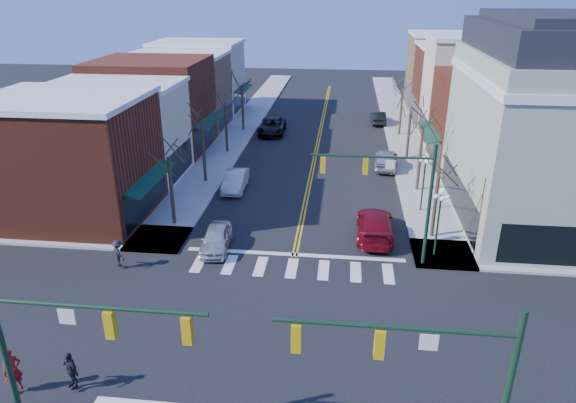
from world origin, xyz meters
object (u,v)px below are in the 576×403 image
(car_right_mid, at_px, (386,159))
(pedestrian_red_a, at_px, (12,370))
(pedestrian_dark_a, at_px, (71,370))
(pedestrian_dark_b, at_px, (118,253))
(car_left_near, at_px, (216,239))
(car_left_far, at_px, (272,126))
(lamppost_midblock, at_px, (424,172))
(car_right_far, at_px, (378,118))
(lamppost_corner, at_px, (439,211))
(car_left_mid, at_px, (235,181))
(car_right_near, at_px, (375,225))
(victorian_corner, at_px, (566,125))

(car_right_mid, relative_size, pedestrian_red_a, 2.60)
(pedestrian_red_a, height_order, pedestrian_dark_a, pedestrian_red_a)
(pedestrian_red_a, relative_size, pedestrian_dark_b, 1.17)
(car_left_near, xyz_separation_m, pedestrian_dark_b, (-4.88, -2.86, 0.26))
(pedestrian_red_a, bearing_deg, car_left_far, 36.70)
(car_left_far, distance_m, pedestrian_dark_a, 38.41)
(lamppost_midblock, distance_m, car_right_far, 24.98)
(car_left_near, bearing_deg, lamppost_midblock, 24.24)
(lamppost_midblock, bearing_deg, car_right_mid, 101.35)
(pedestrian_dark_b, bearing_deg, lamppost_corner, -129.23)
(car_left_mid, bearing_deg, car_right_mid, 26.58)
(car_right_mid, bearing_deg, car_left_mid, 32.81)
(lamppost_corner, distance_m, car_left_near, 13.21)
(car_right_near, relative_size, car_right_far, 1.30)
(lamppost_corner, xyz_separation_m, car_right_far, (-1.80, 31.31, -2.26))
(lamppost_corner, distance_m, car_right_mid, 16.02)
(car_left_mid, relative_size, pedestrian_dark_b, 2.77)
(car_left_near, height_order, car_left_mid, car_left_mid)
(car_left_near, height_order, pedestrian_dark_a, pedestrian_dark_a)
(car_left_far, relative_size, pedestrian_dark_b, 3.59)
(victorian_corner, xyz_separation_m, car_right_far, (-10.10, 25.31, -5.95))
(victorian_corner, height_order, car_left_mid, victorian_corner)
(pedestrian_dark_a, bearing_deg, victorian_corner, 69.43)
(lamppost_corner, relative_size, car_left_mid, 0.98)
(car_left_mid, bearing_deg, car_right_near, -35.55)
(lamppost_corner, bearing_deg, pedestrian_dark_b, -169.36)
(car_left_near, bearing_deg, car_right_mid, 51.52)
(car_left_mid, height_order, car_left_far, car_left_far)
(car_left_far, bearing_deg, pedestrian_dark_a, -95.16)
(car_left_mid, distance_m, car_right_far, 25.12)
(lamppost_midblock, height_order, car_right_near, lamppost_midblock)
(car_right_near, bearing_deg, lamppost_midblock, -127.74)
(lamppost_midblock, bearing_deg, car_right_near, -128.84)
(car_left_near, height_order, pedestrian_dark_b, pedestrian_dark_b)
(car_left_near, relative_size, car_right_mid, 0.83)
(car_left_far, xyz_separation_m, pedestrian_dark_a, (-2.51, -38.33, 0.17))
(car_left_near, height_order, car_right_near, car_right_near)
(lamppost_corner, relative_size, car_left_far, 0.76)
(lamppost_corner, xyz_separation_m, car_right_near, (-3.40, 2.28, -2.16))
(pedestrian_dark_b, bearing_deg, car_right_far, -74.75)
(car_right_far, bearing_deg, car_right_mid, 86.71)
(car_left_far, bearing_deg, car_right_far, 24.60)
(pedestrian_dark_a, bearing_deg, car_right_far, 104.06)
(car_left_mid, bearing_deg, pedestrian_dark_a, -96.84)
(car_left_near, distance_m, pedestrian_dark_b, 5.66)
(car_left_far, distance_m, car_right_mid, 15.15)
(pedestrian_dark_b, bearing_deg, car_left_near, -109.50)
(pedestrian_red_a, bearing_deg, car_left_near, 22.00)
(lamppost_midblock, bearing_deg, lamppost_corner, -90.00)
(car_right_near, relative_size, pedestrian_red_a, 2.97)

